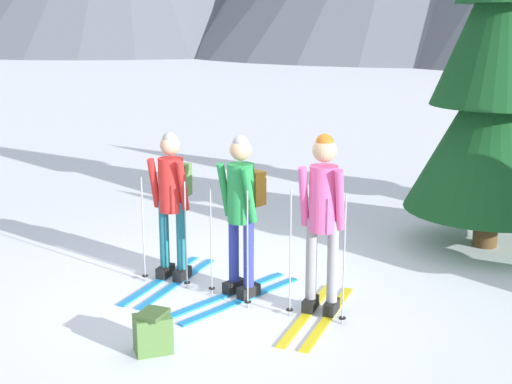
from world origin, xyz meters
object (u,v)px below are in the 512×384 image
Objects in this scene: pine_tree_near at (500,62)px; backpack_on_snow_front at (153,332)px; skier_in_green at (242,207)px; skier_in_red at (172,198)px; skier_in_pink at (323,216)px.

pine_tree_near reaches higher than backpack_on_snow_front.
skier_in_green is at bearing 81.21° from backpack_on_snow_front.
skier_in_red reaches higher than backpack_on_snow_front.
skier_in_pink is at bearing -115.82° from pine_tree_near.
pine_tree_near reaches higher than skier_in_red.
skier_in_red is 0.97× the size of skier_in_green.
skier_in_red is at bearing 112.21° from backpack_on_snow_front.
skier_in_pink is at bearing -8.69° from skier_in_green.
skier_in_green is 4.36× the size of backpack_on_snow_front.
skier_in_red is at bearing 170.26° from skier_in_pink.
skier_in_red is 4.35m from pine_tree_near.
backpack_on_snow_front is (-2.54, -4.22, -2.19)m from pine_tree_near.
skier_in_green reaches higher than backpack_on_snow_front.
pine_tree_near is at bearing 49.83° from skier_in_green.
pine_tree_near reaches higher than skier_in_green.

